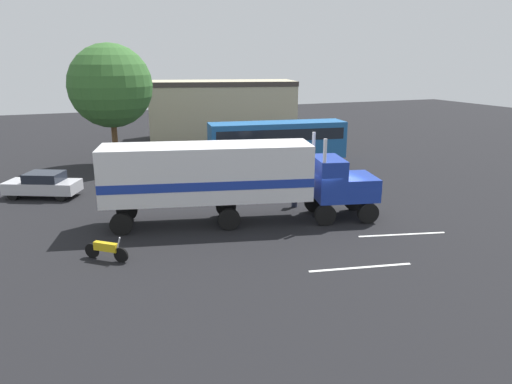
{
  "coord_description": "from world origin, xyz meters",
  "views": [
    {
      "loc": [
        -12.52,
        -20.92,
        8.27
      ],
      "look_at": [
        -3.96,
        0.97,
        1.6
      ],
      "focal_mm": 32.95,
      "sensor_mm": 36.0,
      "label": 1
    }
  ],
  "objects": [
    {
      "name": "motorcycle",
      "position": [
        -11.7,
        -1.38,
        0.48
      ],
      "size": [
        1.68,
        1.44,
        1.12
      ],
      "color": "black",
      "rests_on": "ground_plane"
    },
    {
      "name": "tree_left",
      "position": [
        -9.5,
        17.47,
        6.28
      ],
      "size": [
        6.39,
        6.39,
        9.48
      ],
      "color": "brown",
      "rests_on": "ground_plane"
    },
    {
      "name": "lane_stripe_near",
      "position": [
        1.97,
        -3.5,
        0.01
      ],
      "size": [
        4.31,
        1.21,
        0.01
      ],
      "primitive_type": "cube",
      "rotation": [
        0.0,
        0.0,
        -0.24
      ],
      "color": "silver",
      "rests_on": "ground_plane"
    },
    {
      "name": "parked_car",
      "position": [
        -14.58,
        9.94,
        0.81
      ],
      "size": [
        4.75,
        3.52,
        1.57
      ],
      "color": "#B7B7BC",
      "rests_on": "ground_plane"
    },
    {
      "name": "semi_truck",
      "position": [
        -5.31,
        1.3,
        2.52
      ],
      "size": [
        14.34,
        5.79,
        4.5
      ],
      "color": "#193399",
      "rests_on": "ground_plane"
    },
    {
      "name": "lane_stripe_mid",
      "position": [
        -2.05,
        -5.98,
        0.01
      ],
      "size": [
        4.35,
        1.02,
        0.01
      ],
      "primitive_type": "cube",
      "rotation": [
        0.0,
        0.0,
        -0.2
      ],
      "color": "silver",
      "rests_on": "ground_plane"
    },
    {
      "name": "parked_bus",
      "position": [
        2.8,
        13.51,
        2.07
      ],
      "size": [
        11.25,
        4.05,
        3.4
      ],
      "color": "#1E5999",
      "rests_on": "ground_plane"
    },
    {
      "name": "ground_plane",
      "position": [
        0.0,
        0.0,
        0.0
      ],
      "size": [
        120.0,
        120.0,
        0.0
      ],
      "primitive_type": "plane",
      "color": "black"
    },
    {
      "name": "person_bystander",
      "position": [
        -0.99,
        2.46,
        0.89
      ],
      "size": [
        0.41,
        0.48,
        1.63
      ],
      "color": "#2D3347",
      "rests_on": "ground_plane"
    },
    {
      "name": "building_backdrop",
      "position": [
        2.52,
        27.26,
        3.26
      ],
      "size": [
        16.06,
        9.43,
        6.08
      ],
      "color": "#B7AD8C",
      "rests_on": "ground_plane"
    }
  ]
}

